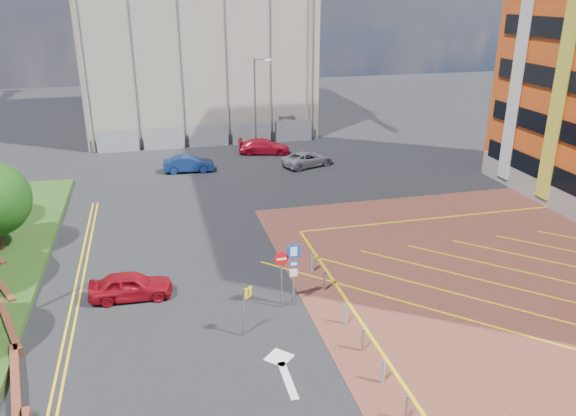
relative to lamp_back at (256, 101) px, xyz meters
name	(u,v)px	position (x,y,z in m)	size (l,w,h in m)	color
ground	(288,319)	(-4.08, -28.00, -4.36)	(140.00, 140.00, 0.00)	black
forecourt	(564,281)	(9.92, -28.00, -4.35)	(26.00, 26.00, 0.02)	brown
retaining_wall	(4,327)	(-15.88, -26.00, -4.16)	(6.06, 20.33, 0.40)	brown
lamp_back	(256,101)	(0.00, 0.00, 0.00)	(1.53, 0.16, 8.00)	#9EA0A8
sign_cluster	(289,268)	(-3.78, -27.02, -2.41)	(1.17, 0.12, 3.20)	#9EA0A8
warning_sign	(245,305)	(-6.08, -28.78, -2.93)	(0.53, 0.37, 2.24)	#9EA0A8
bollard_row	(351,323)	(-1.78, -29.67, -3.89)	(0.14, 11.14, 0.90)	#9EA0A8
construction_building	(192,16)	(-4.08, 12.00, 6.64)	(21.20, 19.20, 22.00)	#9E9381
construction_fence	(220,135)	(-3.08, 2.00, -3.36)	(21.60, 0.06, 2.00)	gray
car_red_left	(131,286)	(-10.70, -24.50, -3.72)	(1.52, 3.77, 1.29)	maroon
car_blue_back	(189,164)	(-6.50, -5.34, -3.71)	(1.37, 3.93, 1.29)	navy
car_red_back	(264,146)	(0.34, -1.56, -3.71)	(1.82, 4.48, 1.30)	red
car_silver_back	(308,159)	(3.02, -6.13, -3.76)	(2.00, 4.33, 1.20)	#A7A6AD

